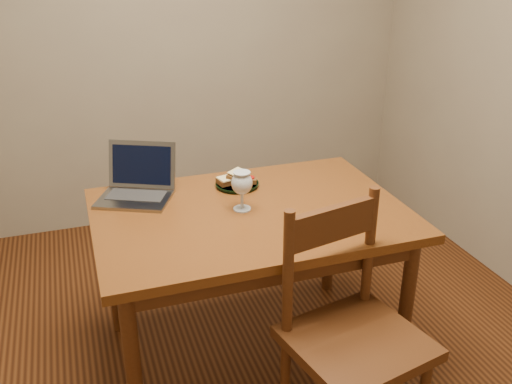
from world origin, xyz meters
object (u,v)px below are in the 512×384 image
object	(u,v)px
chair	(353,325)
laptop	(138,183)
table	(250,228)
plate	(237,184)
milk_glass	(242,191)

from	to	relation	value
chair	laptop	world-z (taller)	laptop
table	laptop	world-z (taller)	laptop
table	chair	distance (m)	0.64
table	chair	world-z (taller)	chair
chair	plate	size ratio (longest dim) A/B	2.69
plate	milk_glass	distance (m)	0.26
plate	chair	bearing A→B (deg)	-78.82
milk_glass	laptop	xyz separation A→B (m)	(-0.39, 0.29, -0.03)
chair	plate	bearing A→B (deg)	88.96
chair	plate	xyz separation A→B (m)	(-0.17, 0.85, 0.22)
table	laptop	size ratio (longest dim) A/B	3.28
milk_glass	plate	bearing A→B (deg)	77.96
table	plate	world-z (taller)	plate
chair	laptop	bearing A→B (deg)	111.91
table	plate	xyz separation A→B (m)	(0.02, 0.26, 0.09)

